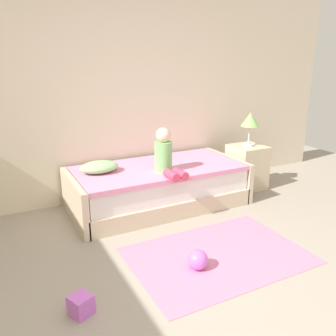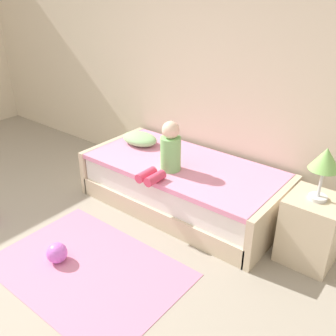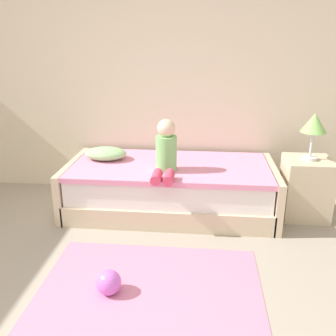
% 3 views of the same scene
% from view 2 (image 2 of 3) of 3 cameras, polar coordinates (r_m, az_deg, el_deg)
% --- Properties ---
extents(wall_rear, '(7.20, 0.10, 2.90)m').
position_cam_2_polar(wall_rear, '(4.30, 1.55, 16.94)').
color(wall_rear, beige).
rests_on(wall_rear, ground).
extents(bed, '(2.11, 1.00, 0.50)m').
position_cam_2_polar(bed, '(3.95, 2.27, -2.65)').
color(bed, beige).
rests_on(bed, ground).
extents(nightstand, '(0.44, 0.44, 0.60)m').
position_cam_2_polar(nightstand, '(3.42, 20.88, -8.70)').
color(nightstand, beige).
rests_on(nightstand, ground).
extents(table_lamp, '(0.24, 0.24, 0.45)m').
position_cam_2_polar(table_lamp, '(3.12, 22.77, 0.92)').
color(table_lamp, silver).
rests_on(table_lamp, nightstand).
extents(child_figure, '(0.20, 0.51, 0.50)m').
position_cam_2_polar(child_figure, '(3.59, -0.08, 2.43)').
color(child_figure, '#7FC672').
rests_on(child_figure, bed).
extents(pillow, '(0.44, 0.30, 0.13)m').
position_cam_2_polar(pillow, '(4.28, -4.32, 4.45)').
color(pillow, '#99CC8C').
rests_on(pillow, bed).
extents(toy_ball, '(0.18, 0.18, 0.18)m').
position_cam_2_polar(toy_ball, '(3.43, -16.52, -12.26)').
color(toy_ball, '#CC66D8').
rests_on(toy_ball, ground).
extents(area_rug, '(1.60, 1.10, 0.01)m').
position_cam_2_polar(area_rug, '(3.34, -12.04, -14.75)').
color(area_rug, pink).
rests_on(area_rug, ground).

